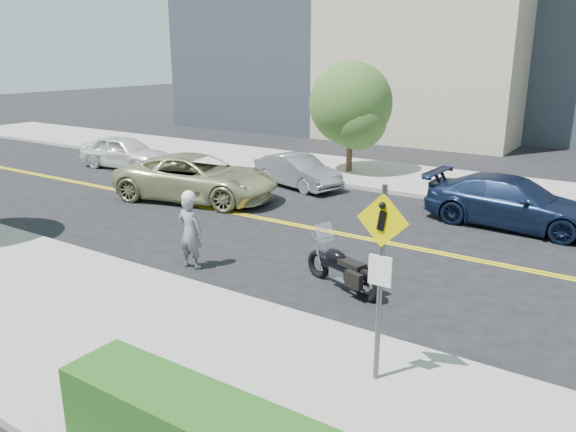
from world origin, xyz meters
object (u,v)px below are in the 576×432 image
(pedestrian_sign, at_px, (381,266))
(parked_car_silver, at_px, (297,171))
(parked_car_blue, at_px, (512,202))
(suv, at_px, (197,178))
(parked_car_white, at_px, (125,152))
(motorcycle, at_px, (343,260))
(motorcyclist, at_px, (190,230))

(pedestrian_sign, bearing_deg, parked_car_silver, 127.84)
(parked_car_blue, bearing_deg, pedestrian_sign, -175.34)
(parked_car_silver, bearing_deg, suv, 168.39)
(suv, xyz_separation_m, parked_car_white, (-6.37, 2.35, -0.06))
(motorcycle, xyz_separation_m, suv, (-7.74, 3.94, 0.12))
(pedestrian_sign, bearing_deg, motorcyclist, 159.72)
(pedestrian_sign, relative_size, parked_car_silver, 0.80)
(pedestrian_sign, distance_m, suv, 12.18)
(pedestrian_sign, distance_m, motorcycle, 3.95)
(parked_car_silver, bearing_deg, motorcyclist, -147.98)
(parked_car_white, bearing_deg, suv, -116.43)
(pedestrian_sign, height_order, suv, pedestrian_sign)
(motorcyclist, height_order, parked_car_white, motorcyclist)
(motorcycle, bearing_deg, parked_car_blue, 93.16)
(parked_car_silver, bearing_deg, parked_car_white, 113.89)
(motorcycle, height_order, parked_car_silver, motorcycle)
(motorcyclist, xyz_separation_m, suv, (-4.22, 4.84, -0.16))
(motorcyclist, bearing_deg, suv, -54.67)
(motorcyclist, relative_size, motorcycle, 0.87)
(parked_car_white, bearing_deg, parked_car_silver, -88.29)
(motorcycle, height_order, parked_car_blue, parked_car_blue)
(motorcyclist, relative_size, parked_car_silver, 0.50)
(motorcyclist, relative_size, suv, 0.34)
(pedestrian_sign, xyz_separation_m, suv, (-9.93, 6.95, -1.19))
(suv, bearing_deg, parked_car_silver, -40.28)
(parked_car_white, bearing_deg, parked_car_blue, -94.77)
(motorcyclist, height_order, motorcycle, motorcyclist)
(parked_car_blue, bearing_deg, motorcyclist, 147.44)
(parked_car_blue, bearing_deg, parked_car_white, 94.71)
(suv, distance_m, parked_car_silver, 3.94)
(motorcyclist, xyz_separation_m, parked_car_blue, (5.48, 7.59, -0.21))
(motorcycle, height_order, suv, suv)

